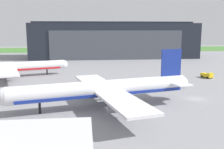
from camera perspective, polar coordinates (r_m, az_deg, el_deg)
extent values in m
plane|color=gray|center=(74.39, 17.65, -5.05)|extent=(440.00, 440.00, 0.00)
cube|color=#457B32|center=(241.03, 1.16, 5.52)|extent=(440.00, 56.00, 0.08)
cube|color=#232833|center=(175.45, 0.36, 7.44)|extent=(104.73, 35.52, 21.97)
cube|color=#4C515B|center=(157.80, 1.06, 6.36)|extent=(79.60, 0.30, 17.57)
cube|color=#232833|center=(175.33, 0.36, 11.23)|extent=(104.73, 8.52, 1.20)
cylinder|color=silver|center=(108.73, -21.50, 1.48)|extent=(41.59, 16.66, 3.68)
sphere|color=silver|center=(111.57, -10.54, 2.20)|extent=(3.53, 3.53, 3.53)
cube|color=red|center=(108.87, -21.47, 0.95)|extent=(38.36, 15.65, 0.64)
cube|color=silver|center=(98.72, -21.71, 0.40)|extent=(12.13, 19.49, 0.56)
cube|color=silver|center=(118.82, -22.13, 1.88)|extent=(12.13, 19.49, 0.56)
cylinder|color=gray|center=(100.40, -21.24, -0.18)|extent=(3.95, 3.01, 2.02)
cylinder|color=gray|center=(117.57, -21.67, 1.18)|extent=(3.95, 3.01, 2.02)
cylinder|color=black|center=(110.65, -13.92, 0.50)|extent=(0.56, 0.56, 2.10)
cylinder|color=black|center=(107.20, -22.27, -0.25)|extent=(0.56, 0.56, 2.10)
cylinder|color=black|center=(111.01, -22.33, 0.07)|extent=(0.56, 0.56, 2.10)
cylinder|color=white|center=(62.72, -1.84, -3.09)|extent=(43.55, 14.46, 4.06)
sphere|color=white|center=(59.94, -22.28, -4.46)|extent=(3.90, 3.90, 3.90)
sphere|color=white|center=(72.36, 14.93, -1.66)|extent=(3.16, 3.16, 3.16)
cube|color=navy|center=(62.98, -1.84, -4.08)|extent=(40.16, 13.66, 0.71)
cube|color=navy|center=(69.56, 12.74, 2.55)|extent=(5.63, 1.76, 6.90)
cube|color=white|center=(73.35, 11.90, -1.06)|extent=(5.20, 6.46, 0.28)
cube|color=white|center=(68.36, 14.56, -1.97)|extent=(5.20, 6.46, 0.28)
cube|color=white|center=(73.20, -3.79, -1.62)|extent=(11.47, 20.52, 0.56)
cube|color=white|center=(53.30, 2.67, -6.01)|extent=(11.47, 20.52, 0.56)
cylinder|color=gray|center=(71.82, -4.05, -3.00)|extent=(4.28, 3.09, 2.23)
cylinder|color=gray|center=(54.80, 1.25, -7.10)|extent=(4.28, 3.09, 2.23)
cylinder|color=black|center=(60.83, -15.42, -7.05)|extent=(0.56, 0.56, 2.48)
cylinder|color=black|center=(66.02, -0.94, -5.34)|extent=(0.56, 0.56, 2.48)
cylinder|color=black|center=(62.15, 0.33, -6.32)|extent=(0.56, 0.56, 2.48)
cube|color=yellow|center=(105.76, 20.55, -0.16)|extent=(2.44, 2.01, 1.76)
cube|color=yellow|center=(107.38, 19.63, -0.08)|extent=(3.14, 3.87, 1.30)
cylinder|color=black|center=(105.26, 19.99, -0.66)|extent=(0.51, 0.79, 0.75)
cylinder|color=black|center=(106.91, 20.83, -0.55)|extent=(0.51, 0.79, 0.75)
cylinder|color=black|center=(107.18, 18.91, -0.41)|extent=(0.51, 0.79, 0.75)
cylinder|color=black|center=(108.80, 19.75, -0.31)|extent=(0.51, 0.79, 0.75)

